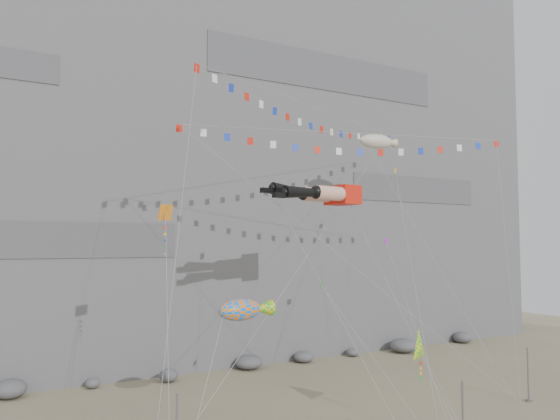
# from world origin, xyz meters

# --- Properties ---
(cliff) EXTENTS (80.00, 28.00, 50.00)m
(cliff) POSITION_xyz_m (0.00, 32.00, 25.00)
(cliff) COLOR slate
(cliff) RESTS_ON ground
(talus_boulders) EXTENTS (60.00, 3.00, 1.20)m
(talus_boulders) POSITION_xyz_m (0.00, 17.00, 0.60)
(talus_boulders) COLOR #59585D
(talus_boulders) RESTS_ON ground
(anchor_pole_right) EXTENTS (0.12, 0.12, 3.96)m
(anchor_pole_right) POSITION_xyz_m (13.64, -2.49, 1.98)
(anchor_pole_right) COLOR slate
(anchor_pole_right) RESTS_ON ground
(legs_kite) EXTENTS (8.42, 14.04, 19.91)m
(legs_kite) POSITION_xyz_m (0.12, 4.81, 15.44)
(legs_kite) COLOR red
(legs_kite) RESTS_ON ground
(flag_banner_upper) EXTENTS (28.88, 16.51, 30.07)m
(flag_banner_upper) POSITION_xyz_m (1.44, 7.48, 22.78)
(flag_banner_upper) COLOR red
(flag_banner_upper) RESTS_ON ground
(flag_banner_lower) EXTENTS (25.20, 10.65, 23.67)m
(flag_banner_lower) POSITION_xyz_m (2.62, 4.51, 20.26)
(flag_banner_lower) COLOR red
(flag_banner_lower) RESTS_ON ground
(harlequin_kite) EXTENTS (2.21, 6.23, 14.74)m
(harlequin_kite) POSITION_xyz_m (-12.65, 2.31, 13.51)
(harlequin_kite) COLOR red
(harlequin_kite) RESTS_ON ground
(fish_windsock) EXTENTS (7.62, 6.10, 10.73)m
(fish_windsock) POSITION_xyz_m (-8.51, 0.58, 7.69)
(fish_windsock) COLOR orange
(fish_windsock) RESTS_ON ground
(delta_kite) EXTENTS (2.50, 6.47, 7.66)m
(delta_kite) POSITION_xyz_m (2.18, -3.41, 5.10)
(delta_kite) COLOR yellow
(delta_kite) RESTS_ON ground
(blimp_windsock) EXTENTS (6.08, 12.27, 24.34)m
(blimp_windsock) POSITION_xyz_m (9.94, 10.30, 21.24)
(blimp_windsock) COLOR beige
(blimp_windsock) RESTS_ON ground
(small_kite_a) EXTENTS (1.78, 14.92, 21.15)m
(small_kite_a) POSITION_xyz_m (-2.79, 6.81, 15.35)
(small_kite_a) COLOR orange
(small_kite_a) RESTS_ON ground
(small_kite_b) EXTENTS (4.28, 10.94, 16.14)m
(small_kite_b) POSITION_xyz_m (6.64, 5.05, 11.63)
(small_kite_b) COLOR purple
(small_kite_b) RESTS_ON ground
(small_kite_c) EXTENTS (3.49, 8.21, 12.07)m
(small_kite_c) POSITION_xyz_m (-2.47, 0.65, 8.80)
(small_kite_c) COLOR green
(small_kite_c) RESTS_ON ground
(small_kite_d) EXTENTS (9.10, 14.11, 24.22)m
(small_kite_d) POSITION_xyz_m (9.87, 7.50, 17.63)
(small_kite_d) COLOR yellow
(small_kite_d) RESTS_ON ground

